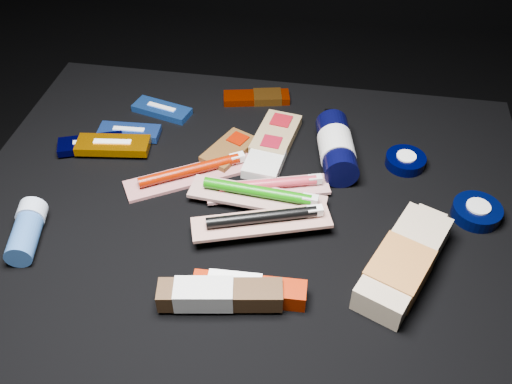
% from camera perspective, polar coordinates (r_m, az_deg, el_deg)
% --- Properties ---
extents(ground, '(3.00, 3.00, 0.00)m').
position_cam_1_polar(ground, '(1.30, -0.75, -13.81)').
color(ground, black).
rests_on(ground, ground).
extents(cloth_table, '(0.98, 0.78, 0.40)m').
position_cam_1_polar(cloth_table, '(1.13, -0.84, -8.35)').
color(cloth_table, black).
rests_on(cloth_table, ground).
extents(luna_bar_0, '(0.13, 0.07, 0.02)m').
position_cam_1_polar(luna_bar_0, '(1.20, -9.39, 8.11)').
color(luna_bar_0, '#1D4EAF').
rests_on(luna_bar_0, cloth_table).
extents(luna_bar_1, '(0.12, 0.05, 0.02)m').
position_cam_1_polar(luna_bar_1, '(1.15, -12.56, 5.88)').
color(luna_bar_1, '#1F43A5').
rests_on(luna_bar_1, cloth_table).
extents(luna_bar_2, '(0.13, 0.08, 0.02)m').
position_cam_1_polar(luna_bar_2, '(1.13, -16.22, 4.65)').
color(luna_bar_2, black).
rests_on(luna_bar_2, cloth_table).
extents(luna_bar_3, '(0.14, 0.07, 0.02)m').
position_cam_1_polar(luna_bar_3, '(1.11, -14.10, 4.57)').
color(luna_bar_3, '#AE6000').
rests_on(luna_bar_3, cloth_table).
extents(clif_bar_0, '(0.10, 0.12, 0.02)m').
position_cam_1_polar(clif_bar_0, '(1.08, -2.56, 4.29)').
color(clif_bar_0, '#523214').
rests_on(clif_bar_0, cloth_table).
extents(clif_bar_1, '(0.08, 0.13, 0.02)m').
position_cam_1_polar(clif_bar_1, '(1.07, 1.18, 3.73)').
color(clif_bar_1, silver).
rests_on(clif_bar_1, cloth_table).
extents(clif_bar_2, '(0.09, 0.14, 0.02)m').
position_cam_1_polar(clif_bar_2, '(1.12, 2.10, 5.89)').
color(clif_bar_2, '#947A50').
rests_on(clif_bar_2, cloth_table).
extents(power_bar, '(0.14, 0.07, 0.02)m').
position_cam_1_polar(power_bar, '(1.22, 0.42, 9.44)').
color(power_bar, '#831900').
rests_on(power_bar, cloth_table).
extents(lotion_bottle, '(0.09, 0.20, 0.06)m').
position_cam_1_polar(lotion_bottle, '(1.06, 8.03, 4.47)').
color(lotion_bottle, black).
rests_on(lotion_bottle, cloth_table).
extents(cream_tin_upper, '(0.07, 0.07, 0.02)m').
position_cam_1_polar(cream_tin_upper, '(1.09, 14.72, 3.05)').
color(cream_tin_upper, black).
rests_on(cream_tin_upper, cloth_table).
extents(cream_tin_lower, '(0.08, 0.08, 0.03)m').
position_cam_1_polar(cream_tin_lower, '(1.02, 21.20, -1.83)').
color(cream_tin_lower, black).
rests_on(cream_tin_lower, cloth_table).
extents(bodywash_bottle, '(0.15, 0.23, 0.05)m').
position_cam_1_polar(bodywash_bottle, '(0.89, 14.47, -6.97)').
color(bodywash_bottle, tan).
rests_on(bodywash_bottle, cloth_table).
extents(deodorant_stick, '(0.07, 0.12, 0.05)m').
position_cam_1_polar(deodorant_stick, '(0.98, -21.95, -3.60)').
color(deodorant_stick, '#2B518D').
rests_on(deodorant_stick, cloth_table).
extents(toothbrush_pack_0, '(0.23, 0.17, 0.03)m').
position_cam_1_polar(toothbrush_pack_0, '(1.03, -6.44, 1.91)').
color(toothbrush_pack_0, '#ADA4A1').
rests_on(toothbrush_pack_0, cloth_table).
extents(toothbrush_pack_1, '(0.22, 0.11, 0.02)m').
position_cam_1_polar(toothbrush_pack_1, '(0.99, 1.38, 0.55)').
color(toothbrush_pack_1, silver).
rests_on(toothbrush_pack_1, cloth_table).
extents(toothbrush_pack_2, '(0.24, 0.07, 0.03)m').
position_cam_1_polar(toothbrush_pack_2, '(0.97, 0.31, -0.26)').
color(toothbrush_pack_2, beige).
rests_on(toothbrush_pack_2, cloth_table).
extents(toothbrush_pack_3, '(0.23, 0.12, 0.03)m').
position_cam_1_polar(toothbrush_pack_3, '(0.91, 0.77, -2.81)').
color(toothbrush_pack_3, beige).
rests_on(toothbrush_pack_3, cloth_table).
extents(toothpaste_carton_red, '(0.17, 0.04, 0.03)m').
position_cam_1_polar(toothpaste_carton_red, '(0.84, -1.22, -9.74)').
color(toothpaste_carton_red, '#8F1800').
rests_on(toothpaste_carton_red, cloth_table).
extents(toothpaste_carton_green, '(0.18, 0.07, 0.03)m').
position_cam_1_polar(toothpaste_carton_green, '(0.83, -4.18, -10.22)').
color(toothpaste_carton_green, '#3A2513').
rests_on(toothpaste_carton_green, cloth_table).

